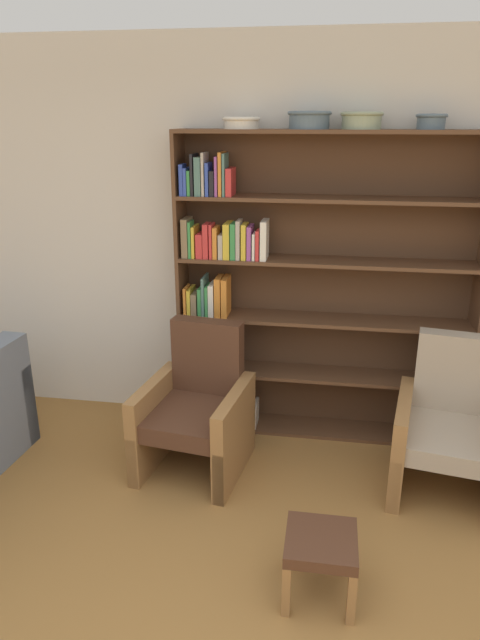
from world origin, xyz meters
The scene contains 9 objects.
wall_back centered at (0.00, 2.72, 1.38)m, with size 12.00×0.06×2.75m.
bookshelf centered at (-0.03, 2.55, 1.05)m, with size 2.04×0.30×2.14m.
bowl_copper centered at (-0.42, 2.53, 2.18)m, with size 0.24×0.24×0.07m.
bowl_slate centered at (0.01, 2.53, 2.20)m, with size 0.28×0.28×0.11m.
bowl_cream centered at (0.34, 2.53, 2.20)m, with size 0.27×0.27×0.10m.
bowl_terracotta centered at (0.75, 2.53, 2.19)m, with size 0.19×0.19×0.09m.
armchair_leather centered at (-0.62, 1.96, 0.40)m, with size 0.73×0.77×0.95m.
armchair_cushioned centered at (0.97, 1.96, 0.40)m, with size 0.75×0.78×0.95m.
footstool centered at (0.22, 0.95, 0.27)m, with size 0.34×0.34×0.34m.
Camera 1 is at (0.18, -1.28, 2.21)m, focal length 32.00 mm.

